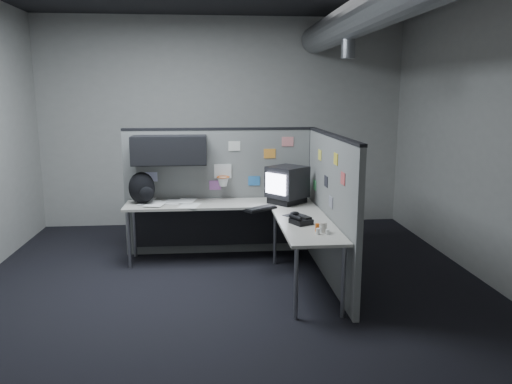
{
  "coord_description": "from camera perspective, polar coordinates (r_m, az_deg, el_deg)",
  "views": [
    {
      "loc": [
        -0.18,
        -5.03,
        2.05
      ],
      "look_at": [
        0.29,
        0.35,
        0.98
      ],
      "focal_mm": 35.0,
      "sensor_mm": 36.0,
      "label": 1
    }
  ],
  "objects": [
    {
      "name": "monitor",
      "position": [
        6.09,
        3.58,
        0.89
      ],
      "size": [
        0.56,
        0.56,
        0.45
      ],
      "rotation": [
        0.0,
        0.0,
        -0.08
      ],
      "color": "black",
      "rests_on": "desk"
    },
    {
      "name": "partition_back",
      "position": [
        6.35,
        -5.64,
        1.56
      ],
      "size": [
        2.44,
        0.42,
        1.63
      ],
      "color": "slate",
      "rests_on": "ground"
    },
    {
      "name": "cup",
      "position": [
        4.88,
        7.7,
        -4.03
      ],
      "size": [
        0.08,
        0.08,
        0.1
      ],
      "primitive_type": "cylinder",
      "rotation": [
        0.0,
        0.0,
        0.2
      ],
      "color": "beige",
      "rests_on": "desk"
    },
    {
      "name": "phone",
      "position": [
        5.17,
        5.13,
        -3.27
      ],
      "size": [
        0.25,
        0.26,
        0.09
      ],
      "rotation": [
        0.0,
        0.0,
        0.3
      ],
      "color": "black",
      "rests_on": "desk"
    },
    {
      "name": "bottles",
      "position": [
        4.86,
        7.38,
        -4.28
      ],
      "size": [
        0.13,
        0.15,
        0.08
      ],
      "rotation": [
        0.0,
        0.0,
        0.16
      ],
      "color": "silver",
      "rests_on": "desk"
    },
    {
      "name": "papers",
      "position": [
        6.22,
        -10.22,
        -1.18
      ],
      "size": [
        0.85,
        0.67,
        0.02
      ],
      "rotation": [
        0.0,
        0.0,
        -0.23
      ],
      "color": "white",
      "rests_on": "desk"
    },
    {
      "name": "keyboard",
      "position": [
        5.76,
        0.53,
        -1.91
      ],
      "size": [
        0.4,
        0.36,
        0.04
      ],
      "rotation": [
        0.0,
        0.0,
        -0.13
      ],
      "color": "black",
      "rests_on": "desk"
    },
    {
      "name": "backpack",
      "position": [
        6.21,
        -12.87,
        0.4
      ],
      "size": [
        0.36,
        0.33,
        0.39
      ],
      "rotation": [
        0.0,
        0.0,
        0.23
      ],
      "color": "black",
      "rests_on": "desk"
    },
    {
      "name": "mouse",
      "position": [
        5.51,
        4.43,
        -2.54
      ],
      "size": [
        0.27,
        0.26,
        0.05
      ],
      "rotation": [
        0.0,
        0.0,
        -0.2
      ],
      "color": "black",
      "rests_on": "desk"
    },
    {
      "name": "partition_right",
      "position": [
        5.54,
        8.47,
        -1.8
      ],
      "size": [
        0.07,
        2.23,
        1.63
      ],
      "color": "slate",
      "rests_on": "ground"
    },
    {
      "name": "room",
      "position": [
        5.08,
        3.37,
        11.67
      ],
      "size": [
        5.62,
        5.62,
        3.22
      ],
      "color": "black",
      "rests_on": "ground"
    },
    {
      "name": "desk",
      "position": [
        5.91,
        -1.73,
        -2.89
      ],
      "size": [
        2.31,
        2.11,
        0.73
      ],
      "color": "#B2AEA1",
      "rests_on": "ground"
    }
  ]
}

